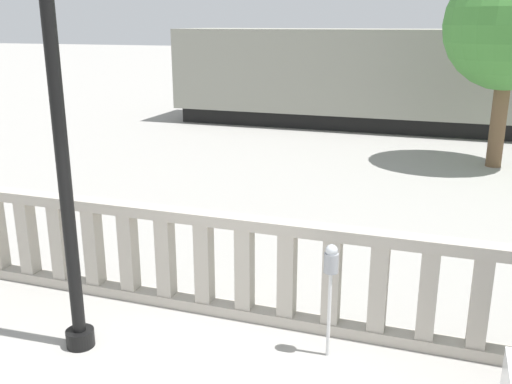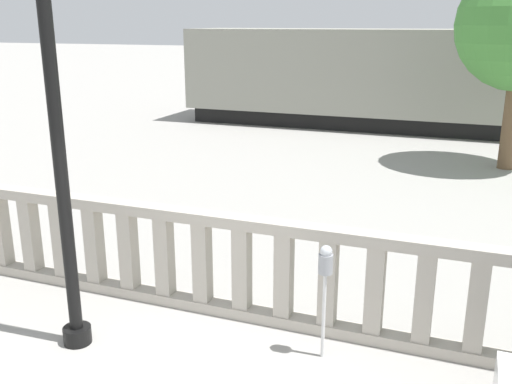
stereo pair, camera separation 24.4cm
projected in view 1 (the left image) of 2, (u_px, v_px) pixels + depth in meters
The scene contains 4 objects.
balustrade at pixel (245, 268), 7.04m from camera, with size 14.10×0.24×1.34m.
parking_meter at pixel (331, 269), 6.10m from camera, with size 0.16×0.16×1.33m.
train_near at pixel (480, 79), 18.78m from camera, with size 20.56×3.15×3.96m.
tree_left at pixel (510, 26), 13.78m from camera, with size 3.15×3.15×5.09m.
Camera 1 is at (2.24, -3.36, 3.59)m, focal length 40.00 mm.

